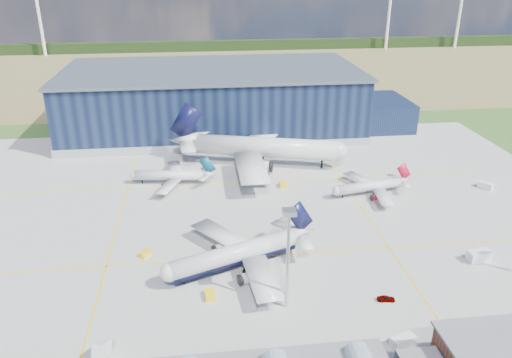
# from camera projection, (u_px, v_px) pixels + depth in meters

# --- Properties ---
(ground) EXTENTS (600.00, 600.00, 0.00)m
(ground) POSITION_uv_depth(u_px,v_px,m) (229.00, 238.00, 131.14)
(ground) COLOR #2E5520
(ground) RESTS_ON ground
(apron) EXTENTS (220.00, 160.00, 0.08)m
(apron) POSITION_uv_depth(u_px,v_px,m) (226.00, 220.00, 140.22)
(apron) COLOR gray
(apron) RESTS_ON ground
(farmland) EXTENTS (600.00, 220.00, 0.01)m
(farmland) POSITION_uv_depth(u_px,v_px,m) (205.00, 71.00, 331.19)
(farmland) COLOR olive
(farmland) RESTS_ON ground
(treeline) EXTENTS (600.00, 8.00, 8.00)m
(treeline) POSITION_uv_depth(u_px,v_px,m) (203.00, 46.00, 402.34)
(treeline) COLOR black
(treeline) RESTS_ON ground
(hangar) EXTENTS (145.00, 62.00, 26.10)m
(hangar) POSITION_uv_depth(u_px,v_px,m) (219.00, 102.00, 213.00)
(hangar) COLOR black
(hangar) RESTS_ON ground
(light_mast_center) EXTENTS (2.60, 2.60, 23.00)m
(light_mast_center) POSITION_uv_depth(u_px,v_px,m) (288.00, 244.00, 98.77)
(light_mast_center) COLOR silver
(light_mast_center) RESTS_ON ground
(airliner_navy) EXTENTS (52.54, 52.04, 13.30)m
(airliner_navy) POSITION_uv_depth(u_px,v_px,m) (234.00, 245.00, 115.15)
(airliner_navy) COLOR silver
(airliner_navy) RESTS_ON ground
(airliner_red) EXTENTS (32.06, 31.58, 8.98)m
(airliner_red) POSITION_uv_depth(u_px,v_px,m) (369.00, 182.00, 153.49)
(airliner_red) COLOR silver
(airliner_red) RESTS_ON ground
(airliner_widebody) EXTENTS (79.06, 78.10, 20.98)m
(airliner_widebody) POSITION_uv_depth(u_px,v_px,m) (265.00, 137.00, 173.64)
(airliner_widebody) COLOR silver
(airliner_widebody) RESTS_ON ground
(airliner_regional) EXTENTS (31.88, 31.33, 9.35)m
(airliner_regional) POSITION_uv_depth(u_px,v_px,m) (169.00, 171.00, 161.04)
(airliner_regional) COLOR silver
(airliner_regional) RESTS_ON ground
(gse_tug_a) EXTENTS (2.34, 3.57, 1.42)m
(gse_tug_a) POSITION_uv_depth(u_px,v_px,m) (210.00, 295.00, 107.62)
(gse_tug_a) COLOR yellow
(gse_tug_a) RESTS_ON ground
(gse_tug_b) EXTENTS (3.37, 3.48, 1.26)m
(gse_tug_b) POSITION_uv_depth(u_px,v_px,m) (145.00, 254.00, 122.76)
(gse_tug_b) COLOR yellow
(gse_tug_b) RESTS_ON ground
(gse_van_a) EXTENTS (5.20, 3.46, 2.09)m
(gse_van_a) POSITION_uv_depth(u_px,v_px,m) (403.00, 341.00, 93.94)
(gse_van_a) COLOR white
(gse_van_a) RESTS_ON ground
(gse_cart_a) EXTENTS (1.92, 2.87, 1.24)m
(gse_cart_a) POSITION_uv_depth(u_px,v_px,m) (252.00, 166.00, 175.85)
(gse_cart_a) COLOR white
(gse_cart_a) RESTS_ON ground
(gse_van_b) EXTENTS (4.45, 4.89, 2.09)m
(gse_van_b) POSITION_uv_depth(u_px,v_px,m) (485.00, 186.00, 159.16)
(gse_van_b) COLOR white
(gse_van_b) RESTS_ON ground
(gse_tug_c) EXTENTS (2.57, 3.72, 1.53)m
(gse_tug_c) POSITION_uv_depth(u_px,v_px,m) (283.00, 184.00, 160.63)
(gse_tug_c) COLOR yellow
(gse_tug_c) RESTS_ON ground
(gse_cart_b) EXTENTS (3.78, 3.86, 1.41)m
(gse_cart_b) POSITION_uv_depth(u_px,v_px,m) (289.00, 218.00, 139.71)
(gse_cart_b) COLOR white
(gse_cart_b) RESTS_ON ground
(gse_van_c) EXTENTS (5.98, 3.50, 2.71)m
(gse_van_c) POSITION_uv_depth(u_px,v_px,m) (479.00, 256.00, 120.58)
(gse_van_c) COLOR white
(gse_van_c) RESTS_ON ground
(airstair) EXTENTS (2.92, 4.95, 2.97)m
(airstair) POSITION_uv_depth(u_px,v_px,m) (102.00, 354.00, 90.44)
(airstair) COLOR white
(airstair) RESTS_ON ground
(car_a) EXTENTS (3.98, 2.05, 1.30)m
(car_a) POSITION_uv_depth(u_px,v_px,m) (386.00, 298.00, 106.55)
(car_a) COLOR #99999E
(car_a) RESTS_ON ground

